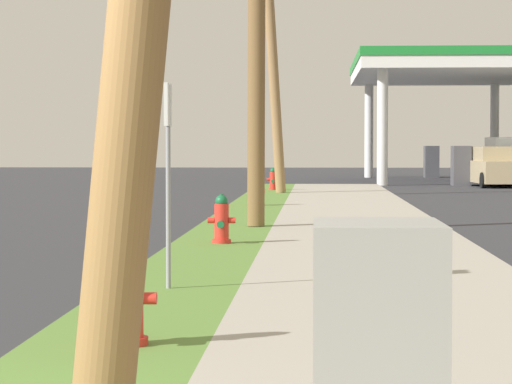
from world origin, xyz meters
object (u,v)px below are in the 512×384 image
object	(u,v)px
fire_hydrant_second	(222,222)
street_sign_post	(168,142)
fire_hydrant_nearest	(128,301)
utility_pole_background	(273,62)
utility_cabinet	(377,380)
fire_hydrant_fourth	(273,180)
car_black_by_near_pump	(491,165)
car_tan_by_far_pump	(497,168)
fire_hydrant_third	(256,192)

from	to	relation	value
fire_hydrant_second	street_sign_post	size ratio (longest dim) A/B	0.35
fire_hydrant_nearest	street_sign_post	distance (m)	3.59
utility_pole_background	utility_cabinet	world-z (taller)	utility_pole_background
fire_hydrant_fourth	street_sign_post	bearing A→B (deg)	-90.20
fire_hydrant_nearest	street_sign_post	bearing A→B (deg)	92.34
car_black_by_near_pump	street_sign_post	bearing A→B (deg)	-103.11
fire_hydrant_nearest	car_black_by_near_pump	size ratio (longest dim) A/B	0.16
fire_hydrant_fourth	utility_pole_background	bearing A→B (deg)	-88.06
fire_hydrant_nearest	car_tan_by_far_pump	size ratio (longest dim) A/B	0.16
fire_hydrant_third	utility_pole_background	bearing A→B (deg)	89.11
fire_hydrant_third	fire_hydrant_fourth	xyz separation A→B (m)	(0.04, 10.06, 0.00)
street_sign_post	car_black_by_near_pump	distance (m)	41.67
fire_hydrant_third	car_tan_by_far_pump	xyz separation A→B (m)	(8.57, 16.92, 0.28)
fire_hydrant_fourth	utility_cabinet	world-z (taller)	utility_cabinet
fire_hydrant_fourth	street_sign_post	world-z (taller)	street_sign_post
street_sign_post	car_tan_by_far_pump	size ratio (longest dim) A/B	0.46
fire_hydrant_second	car_black_by_near_pump	world-z (taller)	car_black_by_near_pump
street_sign_post	utility_cabinet	bearing A→B (deg)	-76.28
fire_hydrant_third	street_sign_post	size ratio (longest dim) A/B	0.35
car_black_by_near_pump	fire_hydrant_second	bearing A→B (deg)	-104.93
fire_hydrant_fourth	car_tan_by_far_pump	world-z (taller)	car_tan_by_far_pump
utility_pole_background	car_black_by_near_pump	world-z (taller)	utility_pole_background
fire_hydrant_fourth	car_black_by_near_pump	world-z (taller)	car_black_by_near_pump
fire_hydrant_fourth	street_sign_post	size ratio (longest dim) A/B	0.35
fire_hydrant_third	car_black_by_near_pump	world-z (taller)	car_black_by_near_pump
fire_hydrant_nearest	fire_hydrant_third	distance (m)	20.05
utility_pole_background	car_black_by_near_pump	distance (m)	19.03
fire_hydrant_nearest	car_tan_by_far_pump	distance (m)	37.93
fire_hydrant_fourth	utility_pole_background	distance (m)	4.49
fire_hydrant_nearest	car_black_by_near_pump	xyz separation A→B (m)	(9.31, 43.96, 0.28)
fire_hydrant_nearest	street_sign_post	size ratio (longest dim) A/B	0.35
fire_hydrant_nearest	fire_hydrant_second	bearing A→B (deg)	90.25
fire_hydrant_third	utility_pole_background	distance (m)	8.57
fire_hydrant_second	fire_hydrant_fourth	xyz separation A→B (m)	(-0.01, 21.20, 0.00)
utility_pole_background	utility_cabinet	bearing A→B (deg)	-87.11
fire_hydrant_nearest	fire_hydrant_fourth	size ratio (longest dim) A/B	1.00
fire_hydrant_nearest	car_tan_by_far_pump	xyz separation A→B (m)	(8.49, 36.96, 0.28)
utility_cabinet	car_tan_by_far_pump	size ratio (longest dim) A/B	0.25
fire_hydrant_third	car_black_by_near_pump	distance (m)	25.70
utility_cabinet	street_sign_post	xyz separation A→B (m)	(-1.77, 7.24, 0.97)
fire_hydrant_second	utility_pole_background	distance (m)	19.20
street_sign_post	car_black_by_near_pump	bearing A→B (deg)	76.89
fire_hydrant_third	car_tan_by_far_pump	world-z (taller)	car_tan_by_far_pump
fire_hydrant_nearest	car_tan_by_far_pump	world-z (taller)	car_tan_by_far_pump
car_black_by_near_pump	car_tan_by_far_pump	xyz separation A→B (m)	(-0.82, -7.00, 0.00)
utility_pole_background	street_sign_post	world-z (taller)	utility_pole_background
utility_cabinet	fire_hydrant_third	bearing A→B (deg)	94.10
fire_hydrant_fourth	car_tan_by_far_pump	bearing A→B (deg)	38.78
fire_hydrant_fourth	car_black_by_near_pump	size ratio (longest dim) A/B	0.16
car_tan_by_far_pump	fire_hydrant_nearest	bearing A→B (deg)	-102.93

